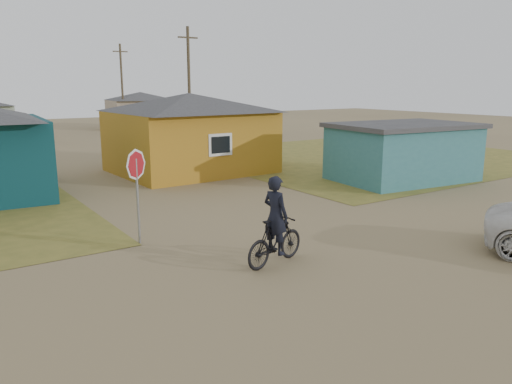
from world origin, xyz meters
The scene contains 9 objects.
ground centered at (0.00, 0.00, 0.00)m, with size 120.00×120.00×0.00m, color olive.
grass_ne centered at (14.00, 13.00, 0.01)m, with size 20.00×18.00×0.00m, color olive.
house_yellow centered at (2.50, 14.00, 2.00)m, with size 7.72×6.76×3.90m.
shed_turquoise centered at (9.50, 6.50, 1.31)m, with size 6.71×4.93×2.60m.
house_beige_east centered at (10.00, 40.00, 1.86)m, with size 6.95×6.05×3.60m.
utility_pole_near centered at (6.50, 22.00, 4.14)m, with size 1.40×0.20×8.00m.
utility_pole_far centered at (7.50, 38.00, 4.14)m, with size 1.40×0.20×8.00m.
stop_sign centered at (-3.95, 4.25, 1.91)m, with size 0.84×0.22×2.62m.
cyclist centered at (-1.82, 0.81, 0.80)m, with size 2.01×0.98×2.19m.
Camera 1 is at (-8.65, -8.51, 4.28)m, focal length 35.00 mm.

